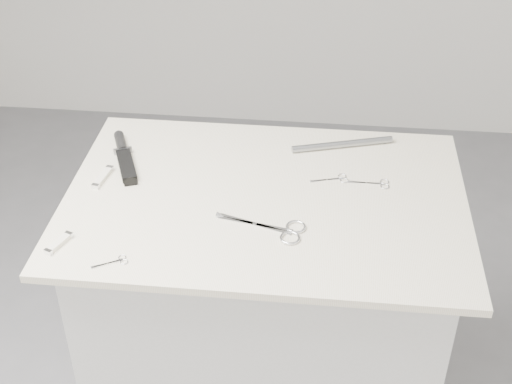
# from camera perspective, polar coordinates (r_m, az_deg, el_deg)

# --- Properties ---
(plinth) EXTENTS (0.90, 0.60, 0.90)m
(plinth) POSITION_cam_1_polar(r_m,az_deg,el_deg) (2.08, 0.65, -10.91)
(plinth) COLOR silver
(plinth) RESTS_ON ground
(display_board) EXTENTS (1.00, 0.70, 0.02)m
(display_board) POSITION_cam_1_polar(r_m,az_deg,el_deg) (1.78, 0.75, -0.62)
(display_board) COLOR beige
(display_board) RESTS_ON plinth
(large_shears) EXTENTS (0.22, 0.11, 0.01)m
(large_shears) POSITION_cam_1_polar(r_m,az_deg,el_deg) (1.67, 1.87, -3.00)
(large_shears) COLOR silver
(large_shears) RESTS_ON display_board
(embroidery_scissors_a) EXTENTS (0.10, 0.05, 0.00)m
(embroidery_scissors_a) POSITION_cam_1_polar(r_m,az_deg,el_deg) (1.85, 6.36, 1.04)
(embroidery_scissors_a) COLOR silver
(embroidery_scissors_a) RESTS_ON display_board
(embroidery_scissors_b) EXTENTS (0.10, 0.05, 0.00)m
(embroidery_scissors_b) POSITION_cam_1_polar(r_m,az_deg,el_deg) (1.84, 9.58, 0.67)
(embroidery_scissors_b) COLOR silver
(embroidery_scissors_b) RESTS_ON display_board
(tiny_scissors) EXTENTS (0.08, 0.06, 0.00)m
(tiny_scissors) POSITION_cam_1_polar(r_m,az_deg,el_deg) (1.61, -11.24, -5.50)
(tiny_scissors) COLOR silver
(tiny_scissors) RESTS_ON display_board
(sheathed_knife) EXTENTS (0.12, 0.23, 0.03)m
(sheathed_knife) POSITION_cam_1_polar(r_m,az_deg,el_deg) (1.95, -10.53, 2.97)
(sheathed_knife) COLOR black
(sheathed_knife) RESTS_ON display_board
(pocket_knife_a) EXTENTS (0.04, 0.10, 0.01)m
(pocket_knife_a) POSITION_cam_1_polar(r_m,az_deg,el_deg) (1.88, -12.16, 1.19)
(pocket_knife_a) COLOR white
(pocket_knife_a) RESTS_ON display_board
(pocket_knife_b) EXTENTS (0.05, 0.08, 0.01)m
(pocket_knife_b) POSITION_cam_1_polar(r_m,az_deg,el_deg) (1.68, -15.50, -3.97)
(pocket_knife_b) COLOR white
(pocket_knife_b) RESTS_ON display_board
(metal_rail) EXTENTS (0.28, 0.10, 0.02)m
(metal_rail) POSITION_cam_1_polar(r_m,az_deg,el_deg) (1.98, 6.93, 3.81)
(metal_rail) COLOR gray
(metal_rail) RESTS_ON display_board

